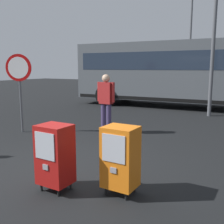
{
  "coord_description": "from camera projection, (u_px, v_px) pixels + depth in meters",
  "views": [
    {
      "loc": [
        3.19,
        -3.7,
        1.86
      ],
      "look_at": [
        0.3,
        1.2,
        0.9
      ],
      "focal_mm": 42.59,
      "sensor_mm": 36.0,
      "label": 1
    }
  ],
  "objects": [
    {
      "name": "newspaper_box_primary",
      "position": [
        120.0,
        157.0,
        3.87
      ],
      "size": [
        0.48,
        0.42,
        1.02
      ],
      "color": "black",
      "rests_on": "ground_plane"
    },
    {
      "name": "bus_near",
      "position": [
        188.0,
        71.0,
        12.27
      ],
      "size": [
        10.65,
        3.36,
        3.0
      ],
      "rotation": [
        0.0,
        0.0,
        0.07
      ],
      "color": "#4C5156",
      "rests_on": "ground_plane"
    },
    {
      "name": "stop_sign",
      "position": [
        19.0,
        77.0,
        7.46
      ],
      "size": [
        0.71,
        0.31,
        2.23
      ],
      "color": "#4C4F54",
      "rests_on": "ground_plane"
    },
    {
      "name": "pedestrian",
      "position": [
        106.0,
        100.0,
        7.45
      ],
      "size": [
        0.55,
        0.22,
        1.67
      ],
      "color": "#382D51",
      "rests_on": "ground_plane"
    },
    {
      "name": "street_light_far_left",
      "position": [
        215.0,
        12.0,
        9.66
      ],
      "size": [
        0.32,
        0.32,
        6.59
      ],
      "color": "#4C4F54",
      "rests_on": "ground_plane"
    },
    {
      "name": "newspaper_box_secondary",
      "position": [
        55.0,
        154.0,
        3.98
      ],
      "size": [
        0.48,
        0.42,
        1.02
      ],
      "color": "black",
      "rests_on": "ground_plane"
    },
    {
      "name": "street_light_near_left",
      "position": [
        191.0,
        27.0,
        17.73
      ],
      "size": [
        0.32,
        0.32,
        7.88
      ],
      "color": "#4C4F54",
      "rests_on": "ground_plane"
    },
    {
      "name": "ground_plane",
      "position": [
        66.0,
        166.0,
        5.05
      ],
      "size": [
        60.0,
        60.0,
        0.0
      ],
      "primitive_type": "plane",
      "color": "black"
    }
  ]
}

